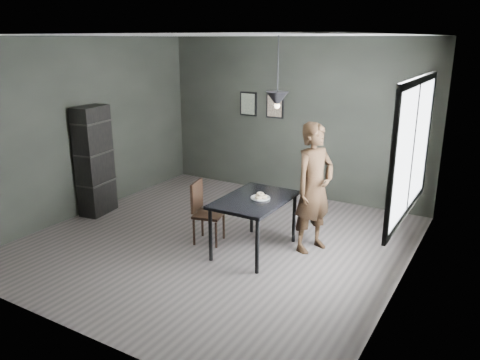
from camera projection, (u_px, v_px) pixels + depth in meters
The scene contains 13 objects.
ground at pixel (217, 241), 6.65m from camera, with size 5.00×5.00×0.00m, color #3D3734.
back_wall at pixel (293, 118), 8.30m from camera, with size 5.00×0.10×2.80m, color black.
ceiling at pixel (214, 35), 5.84m from camera, with size 5.00×5.00×0.02m.
window_assembly at pixel (413, 149), 5.15m from camera, with size 0.04×1.96×1.56m.
cafe_table at pixel (254, 204), 6.16m from camera, with size 0.80×1.20×0.75m.
white_plate at pixel (260, 198), 6.12m from camera, with size 0.23×0.23×0.01m, color silver.
donut_pile at pixel (260, 196), 6.11m from camera, with size 0.17×0.17×0.08m.
woman at pixel (314, 188), 6.17m from camera, with size 0.64×0.42×1.75m, color black.
wood_chair at pixel (203, 208), 6.51m from camera, with size 0.46×0.46×0.88m.
shelf_unit at pixel (94, 161), 7.50m from camera, with size 0.33×0.59×1.76m, color black.
pendant_lamp at pixel (277, 99), 5.72m from camera, with size 0.28×0.28×0.86m.
framed_print_left at pixel (248, 104), 8.66m from camera, with size 0.34×0.04×0.44m.
framed_print_right at pixel (275, 106), 8.39m from camera, with size 0.34×0.04×0.44m.
Camera 1 is at (3.39, -5.09, 2.77)m, focal length 35.00 mm.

